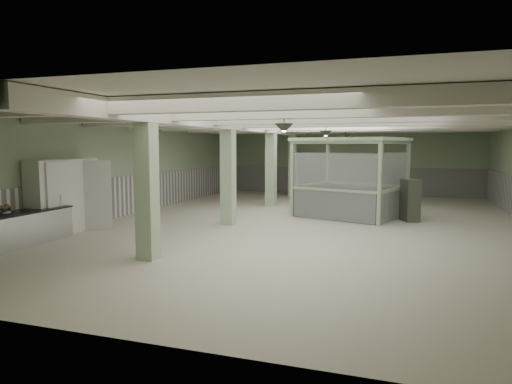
% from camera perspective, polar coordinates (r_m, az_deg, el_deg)
% --- Properties ---
extents(floor, '(20.00, 20.00, 0.00)m').
position_cam_1_polar(floor, '(15.71, 6.43, -3.94)').
color(floor, silver).
rests_on(floor, ground).
extents(ceiling, '(14.00, 20.00, 0.02)m').
position_cam_1_polar(ceiling, '(15.51, 6.59, 9.28)').
color(ceiling, beige).
rests_on(ceiling, wall_back).
extents(wall_back, '(14.00, 0.02, 3.60)m').
position_cam_1_polar(wall_back, '(25.36, 11.25, 3.79)').
color(wall_back, '#92A584').
rests_on(wall_back, floor).
extents(wall_front, '(14.00, 0.02, 3.60)m').
position_cam_1_polar(wall_front, '(6.13, -13.48, -2.41)').
color(wall_front, '#92A584').
rests_on(wall_front, floor).
extents(wall_left, '(0.02, 20.00, 3.60)m').
position_cam_1_polar(wall_left, '(18.29, -15.49, 2.94)').
color(wall_left, '#92A584').
rests_on(wall_left, floor).
extents(wainscot_left, '(0.05, 19.90, 1.50)m').
position_cam_1_polar(wainscot_left, '(18.36, -15.34, -0.34)').
color(wainscot_left, white).
rests_on(wainscot_left, floor).
extents(wainscot_back, '(13.90, 0.05, 1.50)m').
position_cam_1_polar(wainscot_back, '(25.39, 11.20, 1.42)').
color(wainscot_back, white).
rests_on(wainscot_back, floor).
extents(girder, '(0.45, 19.90, 0.40)m').
position_cam_1_polar(girder, '(16.20, -2.20, 8.39)').
color(girder, silver).
rests_on(girder, ceiling).
extents(beam_a, '(13.90, 0.35, 0.32)m').
position_cam_1_polar(beam_a, '(8.33, -4.43, 11.05)').
color(beam_a, silver).
rests_on(beam_a, ceiling).
extents(beam_b, '(13.90, 0.35, 0.32)m').
position_cam_1_polar(beam_b, '(10.67, 0.89, 9.92)').
color(beam_b, silver).
rests_on(beam_b, ceiling).
extents(beam_c, '(13.90, 0.35, 0.32)m').
position_cam_1_polar(beam_c, '(13.07, 4.27, 9.16)').
color(beam_c, silver).
rests_on(beam_c, ceiling).
extents(beam_d, '(13.90, 0.35, 0.32)m').
position_cam_1_polar(beam_d, '(15.50, 6.58, 8.62)').
color(beam_d, silver).
rests_on(beam_d, ceiling).
extents(beam_e, '(13.90, 0.35, 0.32)m').
position_cam_1_polar(beam_e, '(17.95, 8.26, 8.21)').
color(beam_e, silver).
rests_on(beam_e, ceiling).
extents(beam_f, '(13.90, 0.35, 0.32)m').
position_cam_1_polar(beam_f, '(20.41, 9.53, 7.90)').
color(beam_f, silver).
rests_on(beam_f, ceiling).
extents(beam_g, '(13.90, 0.35, 0.32)m').
position_cam_1_polar(beam_g, '(22.88, 10.53, 7.65)').
color(beam_g, silver).
rests_on(beam_g, ceiling).
extents(column_a, '(0.42, 0.42, 3.60)m').
position_cam_1_polar(column_a, '(10.82, -13.49, 1.12)').
color(column_a, '#ACC8A1').
rests_on(column_a, floor).
extents(column_b, '(0.42, 0.42, 3.60)m').
position_cam_1_polar(column_b, '(15.28, -3.50, 2.61)').
color(column_b, '#ACC8A1').
rests_on(column_b, floor).
extents(column_c, '(0.42, 0.42, 3.60)m').
position_cam_1_polar(column_c, '(20.00, 1.89, 3.38)').
color(column_c, '#ACC8A1').
rests_on(column_c, floor).
extents(column_d, '(0.42, 0.42, 3.60)m').
position_cam_1_polar(column_d, '(23.85, 4.66, 3.76)').
color(column_d, '#ACC8A1').
rests_on(column_d, floor).
extents(pendant_front, '(0.44, 0.44, 0.22)m').
position_cam_1_polar(pendant_front, '(10.51, 3.51, 7.95)').
color(pendant_front, '#2A3628').
rests_on(pendant_front, ceiling).
extents(pendant_mid, '(0.44, 0.44, 0.22)m').
position_cam_1_polar(pendant_mid, '(15.88, 8.72, 7.18)').
color(pendant_mid, '#2A3628').
rests_on(pendant_mid, ceiling).
extents(pendant_back, '(0.44, 0.44, 0.22)m').
position_cam_1_polar(pendant_back, '(20.82, 11.10, 6.81)').
color(pendant_back, '#2A3628').
rests_on(pendant_back, ceiling).
extents(veg_colander, '(0.55, 0.55, 0.23)m').
position_cam_1_polar(veg_colander, '(13.41, -29.17, -1.97)').
color(veg_colander, '#424347').
rests_on(veg_colander, prep_counter).
extents(walkin_cooler, '(1.19, 2.50, 2.29)m').
position_cam_1_polar(walkin_cooler, '(14.95, -22.81, -0.42)').
color(walkin_cooler, white).
rests_on(walkin_cooler, floor).
extents(guard_booth, '(4.40, 4.04, 2.94)m').
position_cam_1_polar(guard_booth, '(17.47, 11.75, 3.38)').
color(guard_booth, '#A4BE98').
rests_on(guard_booth, floor).
extents(filing_cabinet, '(0.72, 0.82, 1.48)m').
position_cam_1_polar(filing_cabinet, '(16.91, 18.72, -0.98)').
color(filing_cabinet, '#515547').
rests_on(filing_cabinet, floor).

